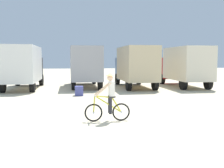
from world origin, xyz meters
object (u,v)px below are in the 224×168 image
cyclist_orange_shirt (109,99)px  box_truck_tan_camper (135,65)px  box_truck_white_box (23,65)px  supply_crate (79,91)px  box_truck_cream_rv (184,65)px  box_truck_grey_hauler (85,65)px

cyclist_orange_shirt → box_truck_tan_camper: bearing=72.3°
box_truck_white_box → cyclist_orange_shirt: size_ratio=3.71×
supply_crate → cyclist_orange_shirt: bearing=-82.3°
box_truck_tan_camper → cyclist_orange_shirt: bearing=-107.7°
box_truck_white_box → supply_crate: size_ratio=10.99×
box_truck_white_box → box_truck_cream_rv: bearing=-0.5°
box_truck_white_box → cyclist_orange_shirt: box_truck_white_box is taller
box_truck_grey_hauler → box_truck_cream_rv: size_ratio=1.01×
box_truck_tan_camper → cyclist_orange_shirt: box_truck_tan_camper is taller
box_truck_grey_hauler → supply_crate: bearing=-96.4°
box_truck_cream_rv → supply_crate: size_ratio=10.99×
box_truck_white_box → supply_crate: bearing=-46.6°
box_truck_grey_hauler → cyclist_orange_shirt: (0.37, -12.79, -1.03)m
box_truck_tan_camper → box_truck_cream_rv: (4.29, -0.03, 0.00)m
box_truck_white_box → box_truck_grey_hauler: (4.88, 0.98, 0.00)m
box_truck_tan_camper → cyclist_orange_shirt: 12.36m
box_truck_white_box → cyclist_orange_shirt: 12.96m
box_truck_cream_rv → cyclist_orange_shirt: 14.23m
box_truck_cream_rv → cyclist_orange_shirt: (-8.03, -11.70, -1.03)m
box_truck_cream_rv → box_truck_tan_camper: bearing=179.5°
box_truck_grey_hauler → supply_crate: box_truck_grey_hauler is taller
box_truck_grey_hauler → box_truck_cream_rv: same height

